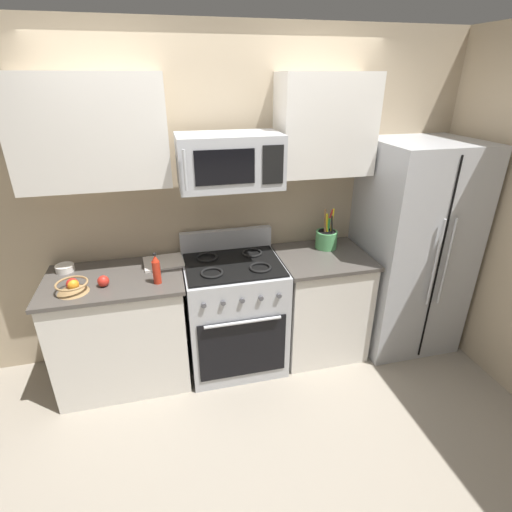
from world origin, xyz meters
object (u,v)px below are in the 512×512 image
at_px(apple_loose, 103,281).
at_px(utensil_crock, 326,239).
at_px(range_oven, 234,313).
at_px(refrigerator, 410,248).
at_px(fruit_basket, 72,286).
at_px(prep_bowl, 65,268).
at_px(cutting_board, 164,262).
at_px(microwave, 229,161).
at_px(bottle_hot_sauce, 156,270).

bearing_deg(apple_loose, utensil_crock, 8.28).
relative_size(range_oven, refrigerator, 0.61).
bearing_deg(fruit_basket, prep_bowl, 108.20).
distance_m(fruit_basket, prep_bowl, 0.37).
height_order(fruit_basket, apple_loose, fruit_basket).
xyz_separation_m(apple_loose, cutting_board, (0.41, 0.28, -0.03)).
relative_size(range_oven, microwave, 1.52).
bearing_deg(range_oven, cutting_board, 162.65).
bearing_deg(refrigerator, fruit_basket, -177.07).
bearing_deg(apple_loose, prep_bowl, 134.70).
distance_m(refrigerator, utensil_crock, 0.74).
xyz_separation_m(utensil_crock, cutting_board, (-1.35, 0.02, -0.08)).
bearing_deg(refrigerator, bottle_hot_sauce, -176.26).
bearing_deg(utensil_crock, cutting_board, 179.15).
height_order(range_oven, fruit_basket, range_oven).
bearing_deg(refrigerator, prep_bowl, 175.61).
bearing_deg(microwave, prep_bowl, 172.32).
bearing_deg(bottle_hot_sauce, refrigerator, 3.74).
distance_m(cutting_board, bottle_hot_sauce, 0.34).
distance_m(refrigerator, microwave, 1.74).
bearing_deg(microwave, apple_loose, -171.29).
distance_m(refrigerator, cutting_board, 2.07).
xyz_separation_m(utensil_crock, apple_loose, (-1.76, -0.26, -0.04)).
xyz_separation_m(apple_loose, bottle_hot_sauce, (0.36, -0.04, 0.07)).
bearing_deg(utensil_crock, apple_loose, -171.72).
bearing_deg(utensil_crock, bottle_hot_sauce, -167.99).
bearing_deg(apple_loose, bottle_hot_sauce, -6.42).
bearing_deg(utensil_crock, microwave, -172.20).
bearing_deg(bottle_hot_sauce, microwave, 17.92).
bearing_deg(cutting_board, refrigerator, -4.98).
height_order(refrigerator, utensil_crock, refrigerator).
xyz_separation_m(microwave, cutting_board, (-0.52, 0.13, -0.79)).
height_order(microwave, prep_bowl, microwave).
distance_m(fruit_basket, cutting_board, 0.68).
xyz_separation_m(range_oven, fruit_basket, (-1.13, -0.15, 0.48)).
height_order(refrigerator, microwave, microwave).
xyz_separation_m(microwave, bottle_hot_sauce, (-0.57, -0.18, -0.69)).
xyz_separation_m(utensil_crock, prep_bowl, (-2.07, 0.05, -0.06)).
distance_m(range_oven, microwave, 1.23).
xyz_separation_m(fruit_basket, cutting_board, (0.61, 0.32, -0.04)).
relative_size(utensil_crock, cutting_board, 1.15).
relative_size(range_oven, utensil_crock, 3.13).
relative_size(microwave, utensil_crock, 2.06).
bearing_deg(refrigerator, range_oven, 179.36).
xyz_separation_m(cutting_board, bottle_hot_sauce, (-0.05, -0.32, 0.10)).
bearing_deg(bottle_hot_sauce, cutting_board, 81.17).
bearing_deg(fruit_basket, bottle_hot_sauce, -0.18).
bearing_deg(refrigerator, microwave, 178.29).
bearing_deg(prep_bowl, cutting_board, -2.68).
bearing_deg(utensil_crock, fruit_basket, -171.40).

